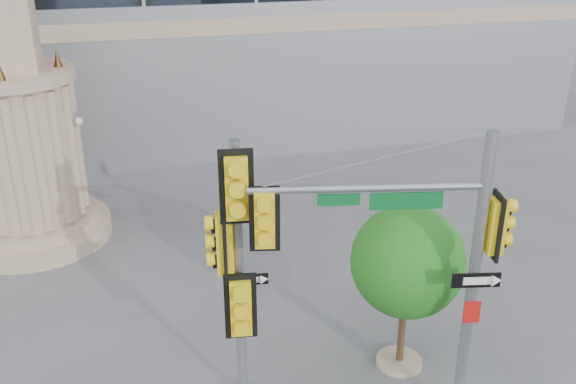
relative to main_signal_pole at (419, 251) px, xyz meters
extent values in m
cylinder|color=tan|center=(-7.59, 9.67, -3.30)|extent=(4.40, 4.40, 0.50)
cylinder|color=tan|center=(-7.59, 9.67, -2.90)|extent=(3.80, 3.80, 0.30)
cylinder|color=tan|center=(-7.59, 9.67, -0.75)|extent=(3.00, 3.00, 4.00)
cylinder|color=tan|center=(-7.59, 9.67, 1.40)|extent=(3.50, 3.50, 0.30)
cone|color=#472D14|center=(-6.29, 9.67, 1.80)|extent=(0.24, 0.24, 0.50)
cylinder|color=slate|center=(1.01, -0.21, -0.69)|extent=(0.21, 0.21, 5.73)
cylinder|color=slate|center=(-0.95, 0.21, 1.22)|extent=(3.95, 0.97, 0.13)
cube|color=#0A5C24|center=(-0.30, 0.05, 0.99)|extent=(1.22, 0.30, 0.31)
cube|color=yellow|center=(-2.63, 0.56, 0.70)|extent=(0.57, 0.37, 1.19)
cube|color=yellow|center=(1.27, -0.27, 0.46)|extent=(0.37, 0.57, 1.19)
cube|color=black|center=(0.98, -0.34, -0.54)|extent=(0.86, 0.21, 0.29)
cube|color=red|center=(0.98, -0.34, -1.21)|extent=(0.30, 0.09, 0.44)
cylinder|color=slate|center=(-2.97, 1.26, -0.82)|extent=(0.20, 0.20, 5.45)
cube|color=yellow|center=(-3.01, 1.02, 1.14)|extent=(0.64, 0.39, 1.36)
cube|color=yellow|center=(-3.21, 1.29, -0.06)|extent=(0.39, 0.64, 1.36)
cube|color=yellow|center=(-3.01, 1.02, -1.26)|extent=(0.64, 0.39, 1.36)
cube|color=black|center=(-2.80, 1.10, -0.77)|extent=(0.67, 0.13, 0.22)
cylinder|color=tan|center=(0.49, 1.35, -3.49)|extent=(0.99, 0.99, 0.11)
cylinder|color=#382314|center=(0.49, 1.35, -2.56)|extent=(0.15, 0.15, 1.98)
sphere|color=#1C6417|center=(0.49, 1.35, -1.01)|extent=(2.32, 2.32, 2.32)
sphere|color=#1C6417|center=(0.99, 1.62, -1.34)|extent=(1.43, 1.43, 1.43)
sphere|color=#1C6417|center=(0.10, 1.07, -1.29)|extent=(1.21, 1.21, 1.21)
camera|label=1|loc=(-4.79, -8.89, 5.41)|focal=40.00mm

